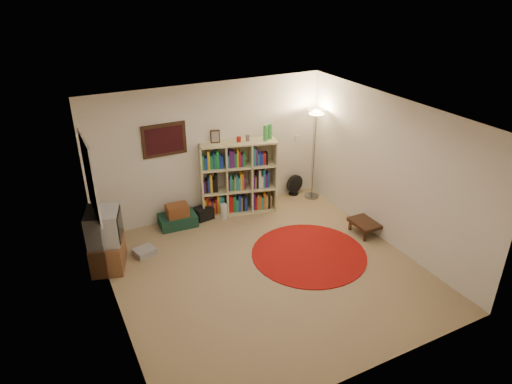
{
  "coord_description": "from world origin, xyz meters",
  "views": [
    {
      "loc": [
        -2.81,
        -5.13,
        4.26
      ],
      "look_at": [
        0.1,
        0.6,
        1.1
      ],
      "focal_mm": 32.0,
      "sensor_mm": 36.0,
      "label": 1
    }
  ],
  "objects_px": {
    "floor_lamp": "(316,126)",
    "tv_stand": "(106,240)",
    "bookshelf": "(237,178)",
    "floor_fan": "(295,185)",
    "side_table": "(368,223)",
    "suitcase": "(178,220)"
  },
  "relations": [
    {
      "from": "floor_fan",
      "to": "side_table",
      "type": "bearing_deg",
      "value": -91.53
    },
    {
      "from": "bookshelf",
      "to": "suitcase",
      "type": "relative_size",
      "value": 2.46
    },
    {
      "from": "bookshelf",
      "to": "suitcase",
      "type": "distance_m",
      "value": 1.36
    },
    {
      "from": "floor_lamp",
      "to": "floor_fan",
      "type": "relative_size",
      "value": 4.22
    },
    {
      "from": "tv_stand",
      "to": "bookshelf",
      "type": "bearing_deg",
      "value": 33.64
    },
    {
      "from": "floor_lamp",
      "to": "tv_stand",
      "type": "height_order",
      "value": "floor_lamp"
    },
    {
      "from": "bookshelf",
      "to": "side_table",
      "type": "bearing_deg",
      "value": -31.61
    },
    {
      "from": "bookshelf",
      "to": "floor_lamp",
      "type": "bearing_deg",
      "value": 9.6
    },
    {
      "from": "floor_lamp",
      "to": "side_table",
      "type": "xyz_separation_m",
      "value": [
        0.09,
        -1.65,
        -1.32
      ]
    },
    {
      "from": "bookshelf",
      "to": "tv_stand",
      "type": "xyz_separation_m",
      "value": [
        -2.59,
        -0.77,
        -0.21
      ]
    },
    {
      "from": "suitcase",
      "to": "floor_lamp",
      "type": "bearing_deg",
      "value": 1.34
    },
    {
      "from": "tv_stand",
      "to": "floor_fan",
      "type": "bearing_deg",
      "value": 29.6
    },
    {
      "from": "floor_lamp",
      "to": "side_table",
      "type": "relative_size",
      "value": 3.4
    },
    {
      "from": "floor_lamp",
      "to": "suitcase",
      "type": "distance_m",
      "value": 3.18
    },
    {
      "from": "side_table",
      "to": "bookshelf",
      "type": "bearing_deg",
      "value": 133.44
    },
    {
      "from": "bookshelf",
      "to": "side_table",
      "type": "xyz_separation_m",
      "value": [
        1.71,
        -1.8,
        -0.48
      ]
    },
    {
      "from": "floor_lamp",
      "to": "bookshelf",
      "type": "bearing_deg",
      "value": 174.65
    },
    {
      "from": "bookshelf",
      "to": "side_table",
      "type": "height_order",
      "value": "bookshelf"
    },
    {
      "from": "tv_stand",
      "to": "side_table",
      "type": "relative_size",
      "value": 1.84
    },
    {
      "from": "floor_fan",
      "to": "side_table",
      "type": "distance_m",
      "value": 1.94
    },
    {
      "from": "floor_lamp",
      "to": "tv_stand",
      "type": "relative_size",
      "value": 1.85
    },
    {
      "from": "floor_fan",
      "to": "suitcase",
      "type": "bearing_deg",
      "value": 170.66
    }
  ]
}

